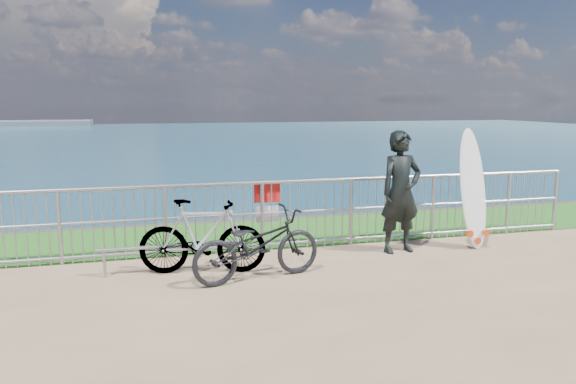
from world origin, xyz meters
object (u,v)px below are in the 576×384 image
object	(u,v)px
bicycle_near	(257,245)
bicycle_far	(202,236)
surfer	(401,192)
surfboard	(473,193)

from	to	relation	value
bicycle_near	bicycle_far	bearing A→B (deg)	41.44
bicycle_near	bicycle_far	size ratio (longest dim) A/B	1.05
bicycle_near	surfer	bearing A→B (deg)	-85.12
bicycle_near	bicycle_far	distance (m)	0.83
surfboard	bicycle_far	distance (m)	4.42
surfer	surfboard	size ratio (longest dim) A/B	0.98
bicycle_far	surfboard	bearing A→B (deg)	-74.65
surfer	bicycle_near	distance (m)	2.63
surfer	bicycle_far	xyz separation A→B (m)	(-3.13, -0.32, -0.43)
bicycle_near	bicycle_far	xyz separation A→B (m)	(-0.67, 0.48, 0.04)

